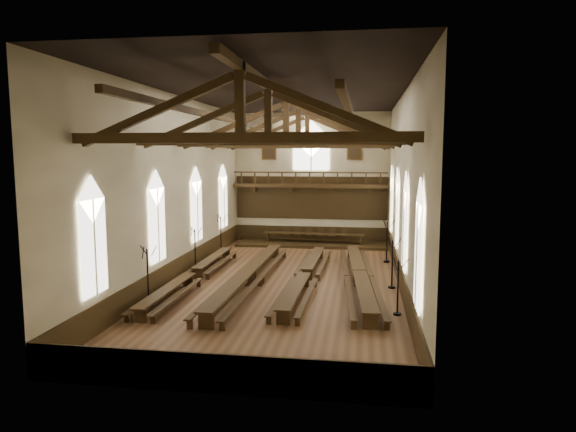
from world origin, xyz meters
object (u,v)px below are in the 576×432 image
object	(u,v)px
refectory_row_a	(193,274)
dais	(314,244)
candelabrum_left_far	(221,242)
candelabrum_left_mid	(195,259)
high_table	(314,235)
refectory_row_d	(359,274)
candelabrum_right_mid	(392,273)
refectory_row_b	(249,274)
candelabrum_left_near	(148,288)
refectory_row_c	(305,274)
candelabrum_right_near	(398,298)
candelabrum_right_far	(387,249)

from	to	relation	value
refectory_row_a	dais	distance (m)	13.33
candelabrum_left_far	candelabrum_left_mid	bearing A→B (deg)	-90.00
high_table	refectory_row_d	bearing A→B (deg)	-72.80
candelabrum_left_mid	candelabrum_right_mid	size ratio (longest dim) A/B	1.03
refectory_row_b	candelabrum_left_near	xyz separation A→B (m)	(-3.66, -4.41, 0.26)
refectory_row_a	candelabrum_left_mid	xyz separation A→B (m)	(-0.64, 2.31, 0.32)
refectory_row_d	refectory_row_c	bearing A→B (deg)	-174.73
candelabrum_left_far	candelabrum_right_near	size ratio (longest dim) A/B	1.11
candelabrum_left_mid	refectory_row_a	bearing A→B (deg)	-74.57
refectory_row_c	candelabrum_left_mid	world-z (taller)	candelabrum_left_mid
refectory_row_a	refectory_row_d	xyz separation A→B (m)	(8.77, 0.96, 0.07)
refectory_row_a	candelabrum_left_far	bearing A→B (deg)	94.70
refectory_row_d	candelabrum_left_far	bearing A→B (deg)	144.16
dais	refectory_row_c	bearing A→B (deg)	-86.61
high_table	candelabrum_right_near	distance (m)	17.03
candelabrum_right_mid	refectory_row_c	bearing A→B (deg)	176.85
candelabrum_right_near	candelabrum_right_far	xyz separation A→B (m)	(0.00, 10.81, 0.07)
refectory_row_a	candelabrum_right_near	distance (m)	11.20
refectory_row_b	candelabrum_left_far	distance (m)	8.47
candelabrum_right_far	refectory_row_d	bearing A→B (deg)	-106.10
candelabrum_left_near	candelabrum_left_mid	xyz separation A→B (m)	(0.00, 6.60, -0.02)
candelabrum_right_far	candelabrum_right_near	bearing A→B (deg)	-90.00
refectory_row_b	dais	xyz separation A→B (m)	(2.26, 12.10, -0.48)
refectory_row_a	refectory_row_c	world-z (taller)	refectory_row_c
refectory_row_a	candelabrum_right_mid	size ratio (longest dim) A/B	5.24
dais	candelabrum_right_mid	world-z (taller)	candelabrum_right_mid
dais	candelabrum_left_mid	distance (m)	11.57
refectory_row_b	candelabrum_left_mid	bearing A→B (deg)	149.18
candelabrum_left_mid	candelabrum_right_near	bearing A→B (deg)	-29.63
candelabrum_left_far	refectory_row_d	bearing A→B (deg)	-35.84
refectory_row_c	refectory_row_d	bearing A→B (deg)	5.27
refectory_row_a	high_table	size ratio (longest dim) A/B	1.81
candelabrum_right_far	high_table	bearing A→B (deg)	133.71
refectory_row_c	refectory_row_b	bearing A→B (deg)	-168.90
candelabrum_left_near	candelabrum_right_mid	xyz separation A→B (m)	(11.10, 4.74, -0.04)
refectory_row_b	refectory_row_c	distance (m)	3.00
refectory_row_a	refectory_row_b	distance (m)	3.03
refectory_row_b	candelabrum_right_far	world-z (taller)	candelabrum_right_far
candelabrum_left_far	candelabrum_left_near	bearing A→B (deg)	-90.00
refectory_row_a	candelabrum_left_near	size ratio (longest dim) A/B	4.97
candelabrum_left_mid	candelabrum_right_far	size ratio (longest dim) A/B	0.99
candelabrum_left_near	candelabrum_right_near	xyz separation A→B (m)	(11.10, 0.28, -0.09)
refectory_row_a	refectory_row_b	size ratio (longest dim) A/B	0.93
candelabrum_right_near	candelabrum_right_mid	bearing A→B (deg)	90.00
candelabrum_left_mid	candelabrum_right_near	distance (m)	12.77
high_table	refectory_row_b	bearing A→B (deg)	-100.57
high_table	candelabrum_right_near	size ratio (longest dim) A/B	3.05
candelabrum_right_far	refectory_row_a	bearing A→B (deg)	-146.92
candelabrum_left_mid	candelabrum_left_far	size ratio (longest dim) A/B	0.97
refectory_row_b	candelabrum_right_far	distance (m)	10.00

